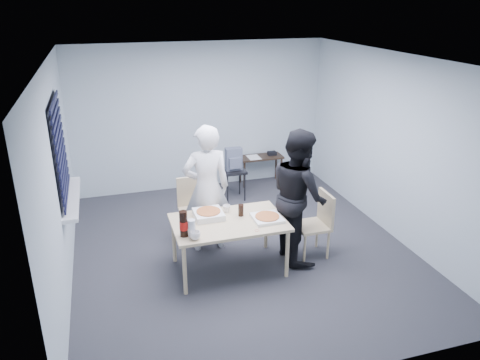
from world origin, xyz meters
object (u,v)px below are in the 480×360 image
object	(u,v)px
chair_far	(193,204)
mug_a	(195,235)
stool	(234,176)
backpack	(234,159)
soda_bottle	(184,224)
side_table	(261,160)
person_white	(207,189)
dining_table	(229,225)
chair_right	(318,220)
mug_b	(227,209)
person_black	(299,195)

from	to	relation	value
chair_far	mug_a	distance (m)	1.40
stool	backpack	distance (m)	0.30
chair_far	soda_bottle	distance (m)	1.33
chair_far	backpack	world-z (taller)	backpack
chair_far	side_table	xyz separation A→B (m)	(1.62, 1.69, -0.06)
person_white	stool	world-z (taller)	person_white
dining_table	mug_a	xyz separation A→B (m)	(-0.49, -0.34, 0.11)
chair_right	mug_a	distance (m)	1.79
dining_table	chair_right	xyz separation A→B (m)	(1.25, 0.02, -0.11)
mug_b	soda_bottle	xyz separation A→B (m)	(-0.65, -0.49, 0.11)
side_table	mug_b	world-z (taller)	mug_b
dining_table	mug_a	distance (m)	0.61
soda_bottle	chair_right	bearing A→B (deg)	7.53
stool	mug_b	bearing A→B (deg)	-108.74
chair_far	stool	xyz separation A→B (m)	(0.94, 1.14, -0.09)
mug_b	chair_far	bearing A→B (deg)	111.40
chair_right	person_black	size ratio (longest dim) A/B	0.50
stool	soda_bottle	world-z (taller)	soda_bottle
dining_table	side_table	world-z (taller)	dining_table
chair_right	mug_b	world-z (taller)	chair_right
person_white	side_table	size ratio (longest dim) A/B	2.21
dining_table	backpack	world-z (taller)	backpack
person_white	person_black	xyz separation A→B (m)	(1.09, -0.57, 0.00)
stool	backpack	size ratio (longest dim) A/B	1.39
person_white	soda_bottle	distance (m)	0.98
dining_table	backpack	bearing A→B (deg)	72.21
person_white	soda_bottle	xyz separation A→B (m)	(-0.48, -0.86, -0.05)
chair_far	chair_right	xyz separation A→B (m)	(1.50, -1.00, 0.00)
dining_table	backpack	xyz separation A→B (m)	(0.69, 2.15, 0.10)
soda_bottle	person_black	bearing A→B (deg)	10.47
mug_a	backpack	bearing A→B (deg)	64.56
chair_far	mug_a	bearing A→B (deg)	-100.22
stool	mug_a	world-z (taller)	mug_a
person_black	mug_b	distance (m)	0.95
chair_right	person_white	size ratio (longest dim) A/B	0.50
chair_right	backpack	bearing A→B (deg)	104.73
person_white	side_table	world-z (taller)	person_white
mug_a	mug_b	size ratio (longest dim) A/B	1.23
chair_right	soda_bottle	xyz separation A→B (m)	(-1.85, -0.24, 0.32)
stool	chair_right	bearing A→B (deg)	-75.35
chair_far	chair_right	size ratio (longest dim) A/B	1.00
mug_a	soda_bottle	world-z (taller)	soda_bottle
mug_b	person_white	bearing A→B (deg)	115.09
person_black	side_table	size ratio (longest dim) A/B	2.21
dining_table	soda_bottle	distance (m)	0.68
person_black	stool	xyz separation A→B (m)	(-0.28, 2.09, -0.46)
person_black	mug_a	distance (m)	1.52
dining_table	side_table	distance (m)	3.05
chair_right	mug_a	bearing A→B (deg)	-168.26
dining_table	person_black	distance (m)	1.00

